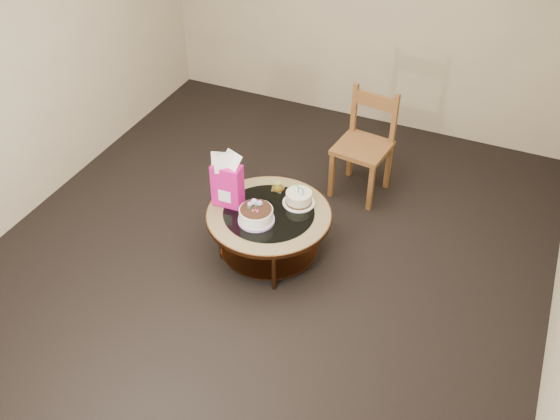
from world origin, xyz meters
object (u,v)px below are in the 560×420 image
at_px(coffee_table, 269,220).
at_px(dining_chair, 365,144).
at_px(gift_bag, 227,180).
at_px(decorated_cake, 256,215).
at_px(cream_cake, 299,198).

bearing_deg(coffee_table, dining_chair, 70.77).
distance_m(gift_bag, dining_chair, 1.45).
xyz_separation_m(decorated_cake, cream_cake, (0.22, 0.35, -0.00)).
height_order(coffee_table, dining_chair, dining_chair).
distance_m(cream_cake, gift_bag, 0.60).
bearing_deg(gift_bag, decorated_cake, -22.54).
xyz_separation_m(decorated_cake, dining_chair, (0.46, 1.33, -0.01)).
height_order(decorated_cake, dining_chair, dining_chair).
xyz_separation_m(gift_bag, dining_chair, (0.76, 1.22, -0.19)).
height_order(decorated_cake, gift_bag, gift_bag).
height_order(coffee_table, decorated_cake, decorated_cake).
distance_m(decorated_cake, dining_chair, 1.41).
height_order(gift_bag, dining_chair, dining_chair).
relative_size(cream_cake, gift_bag, 0.55).
bearing_deg(decorated_cake, cream_cake, 57.53).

